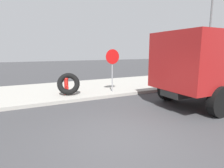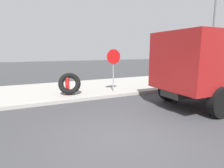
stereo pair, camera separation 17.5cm
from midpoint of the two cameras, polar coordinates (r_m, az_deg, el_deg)
The scene contains 6 objects.
ground_plane at distance 5.11m, azimuth 2.83°, elevation -16.47°, with size 80.00×80.00×0.00m, color #38383A.
sidewalk_curb at distance 10.97m, azimuth -13.43°, elevation -1.80°, with size 36.00×5.00×0.15m, color #99968E.
fire_hydrant at distance 9.48m, azimuth -13.01°, elevation -0.23°, with size 0.23×0.52×0.89m.
loose_tire at distance 9.33m, azimuth -12.38°, elevation 0.12°, with size 1.09×1.09×0.26m, color black.
stop_sign at distance 9.70m, azimuth 0.97°, elevation 6.62°, with size 0.76×0.08×2.22m.
street_light_pole at distance 14.81m, azimuth 28.80°, elevation 13.01°, with size 0.12×0.12×6.40m, color #595B5E.
Camera 2 is at (-2.10, -4.06, 2.29)m, focal length 29.79 mm.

